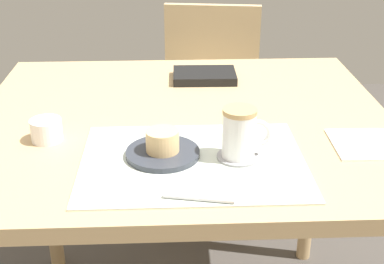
{
  "coord_description": "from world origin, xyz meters",
  "views": [
    {
      "loc": [
        -0.03,
        -1.2,
        1.3
      ],
      "look_at": [
        0.01,
        -0.19,
        0.81
      ],
      "focal_mm": 50.0,
      "sensor_mm": 36.0,
      "label": 1
    }
  ],
  "objects_px": {
    "dining_table": "(184,148)",
    "pastry": "(162,141)",
    "sugar_bowl": "(46,130)",
    "small_book": "(204,76)",
    "wooden_chair": "(209,102)",
    "coffee_mug": "(240,133)",
    "pastry_plate": "(163,153)"
  },
  "relations": [
    {
      "from": "pastry_plate",
      "to": "sugar_bowl",
      "type": "distance_m",
      "value": 0.28
    },
    {
      "from": "dining_table",
      "to": "coffee_mug",
      "type": "relative_size",
      "value": 9.7
    },
    {
      "from": "dining_table",
      "to": "small_book",
      "type": "distance_m",
      "value": 0.29
    },
    {
      "from": "dining_table",
      "to": "small_book",
      "type": "xyz_separation_m",
      "value": [
        0.07,
        0.26,
        0.1
      ]
    },
    {
      "from": "wooden_chair",
      "to": "sugar_bowl",
      "type": "relative_size",
      "value": 11.93
    },
    {
      "from": "pastry_plate",
      "to": "dining_table",
      "type": "bearing_deg",
      "value": 76.52
    },
    {
      "from": "pastry",
      "to": "dining_table",
      "type": "bearing_deg",
      "value": 76.52
    },
    {
      "from": "coffee_mug",
      "to": "sugar_bowl",
      "type": "height_order",
      "value": "coffee_mug"
    },
    {
      "from": "sugar_bowl",
      "to": "small_book",
      "type": "relative_size",
      "value": 0.39
    },
    {
      "from": "coffee_mug",
      "to": "small_book",
      "type": "height_order",
      "value": "coffee_mug"
    },
    {
      "from": "wooden_chair",
      "to": "sugar_bowl",
      "type": "xyz_separation_m",
      "value": [
        -0.44,
        -0.91,
        0.32
      ]
    },
    {
      "from": "pastry_plate",
      "to": "small_book",
      "type": "relative_size",
      "value": 0.87
    },
    {
      "from": "pastry_plate",
      "to": "coffee_mug",
      "type": "distance_m",
      "value": 0.17
    },
    {
      "from": "pastry",
      "to": "coffee_mug",
      "type": "height_order",
      "value": "coffee_mug"
    },
    {
      "from": "pastry_plate",
      "to": "sugar_bowl",
      "type": "xyz_separation_m",
      "value": [
        -0.26,
        0.09,
        0.02
      ]
    },
    {
      "from": "dining_table",
      "to": "pastry_plate",
      "type": "relative_size",
      "value": 6.58
    },
    {
      "from": "wooden_chair",
      "to": "pastry",
      "type": "relative_size",
      "value": 12.01
    },
    {
      "from": "dining_table",
      "to": "pastry",
      "type": "distance_m",
      "value": 0.25
    },
    {
      "from": "wooden_chair",
      "to": "small_book",
      "type": "relative_size",
      "value": 4.64
    },
    {
      "from": "dining_table",
      "to": "pastry_plate",
      "type": "bearing_deg",
      "value": -103.48
    },
    {
      "from": "wooden_chair",
      "to": "coffee_mug",
      "type": "bearing_deg",
      "value": 97.09
    },
    {
      "from": "pastry",
      "to": "coffee_mug",
      "type": "bearing_deg",
      "value": -5.54
    },
    {
      "from": "wooden_chair",
      "to": "pastry_plate",
      "type": "distance_m",
      "value": 1.06
    },
    {
      "from": "dining_table",
      "to": "pastry",
      "type": "bearing_deg",
      "value": -103.48
    },
    {
      "from": "pastry_plate",
      "to": "sugar_bowl",
      "type": "bearing_deg",
      "value": 160.28
    },
    {
      "from": "pastry",
      "to": "small_book",
      "type": "xyz_separation_m",
      "value": [
        0.12,
        0.47,
        -0.03
      ]
    },
    {
      "from": "pastry_plate",
      "to": "small_book",
      "type": "distance_m",
      "value": 0.49
    },
    {
      "from": "coffee_mug",
      "to": "sugar_bowl",
      "type": "relative_size",
      "value": 1.51
    },
    {
      "from": "coffee_mug",
      "to": "pastry",
      "type": "bearing_deg",
      "value": 174.46
    },
    {
      "from": "dining_table",
      "to": "wooden_chair",
      "type": "bearing_deg",
      "value": 80.94
    },
    {
      "from": "dining_table",
      "to": "small_book",
      "type": "relative_size",
      "value": 5.7
    },
    {
      "from": "dining_table",
      "to": "pastry",
      "type": "height_order",
      "value": "pastry"
    }
  ]
}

